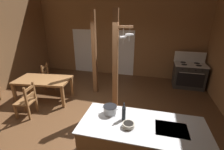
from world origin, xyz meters
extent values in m
cube|color=brown|center=(0.00, 0.00, -0.05)|extent=(8.17, 7.95, 0.10)
cube|color=brown|center=(0.00, 3.65, 2.24)|extent=(8.17, 0.14, 4.48)
cube|color=white|center=(-1.66, 3.57, 1.02)|extent=(1.00, 0.01, 2.05)
cube|color=white|center=(0.37, 3.57, 1.02)|extent=(0.84, 0.01, 2.05)
cube|color=olive|center=(1.53, -1.11, 0.44)|extent=(2.11, 0.93, 0.89)
cube|color=silver|center=(1.53, -1.11, 0.90)|extent=(2.17, 0.99, 0.02)
cube|color=black|center=(2.01, -1.10, 0.91)|extent=(0.53, 0.41, 0.00)
cube|color=black|center=(1.53, -0.68, 0.05)|extent=(2.00, 0.07, 0.10)
cube|color=#2B2B2B|center=(3.03, 2.90, 0.45)|extent=(1.11, 0.77, 0.90)
cube|color=black|center=(3.02, 2.52, 0.42)|extent=(0.94, 0.02, 0.52)
cylinder|color=silver|center=(3.02, 2.49, 0.70)|extent=(0.83, 0.03, 0.02)
cube|color=silver|center=(3.03, 2.90, 0.92)|extent=(1.15, 0.81, 0.03)
cube|color=silver|center=(3.03, 3.26, 1.12)|extent=(1.14, 0.05, 0.40)
cylinder|color=black|center=(3.27, 2.75, 0.94)|extent=(0.20, 0.20, 0.01)
cylinder|color=black|center=(2.78, 2.75, 0.94)|extent=(0.20, 0.20, 0.01)
cylinder|color=black|center=(3.28, 3.05, 0.94)|extent=(0.20, 0.20, 0.01)
cylinder|color=black|center=(2.78, 3.05, 0.94)|extent=(0.20, 0.20, 0.01)
cylinder|color=black|center=(3.35, 2.50, 0.82)|extent=(0.04, 0.03, 0.04)
cylinder|color=black|center=(3.13, 2.50, 0.82)|extent=(0.04, 0.03, 0.04)
cylinder|color=black|center=(2.91, 2.50, 0.82)|extent=(0.04, 0.03, 0.04)
cylinder|color=black|center=(2.69, 2.50, 0.82)|extent=(0.04, 0.03, 0.04)
cube|color=brown|center=(0.63, 0.65, 1.42)|extent=(0.14, 0.14, 2.83)
cube|color=brown|center=(0.81, 0.66, 2.39)|extent=(0.51, 0.10, 0.06)
cylinder|color=silver|center=(0.83, 0.66, 2.27)|extent=(0.01, 0.01, 0.23)
cylinder|color=silver|center=(0.83, 0.66, 2.14)|extent=(0.21, 0.21, 0.04)
cylinder|color=silver|center=(0.83, 0.66, 2.06)|extent=(0.02, 0.02, 0.14)
cylinder|color=silver|center=(0.99, 0.66, 2.31)|extent=(0.01, 0.01, 0.17)
cylinder|color=silver|center=(0.99, 0.66, 2.20)|extent=(0.22, 0.22, 0.04)
cylinder|color=silver|center=(0.99, 0.66, 2.12)|extent=(0.02, 0.02, 0.14)
cube|color=brown|center=(-0.34, 1.59, 1.42)|extent=(0.14, 0.14, 2.83)
cube|color=olive|center=(-1.75, 0.58, 0.71)|extent=(1.80, 1.12, 0.06)
cube|color=olive|center=(-2.58, 0.86, 0.34)|extent=(0.09, 0.09, 0.68)
cube|color=olive|center=(-1.02, 1.07, 0.34)|extent=(0.09, 0.09, 0.68)
cube|color=olive|center=(-2.48, 0.09, 0.34)|extent=(0.09, 0.09, 0.68)
cube|color=olive|center=(-0.91, 0.30, 0.34)|extent=(0.09, 0.09, 0.68)
cube|color=brown|center=(-1.69, -0.32, 0.43)|extent=(0.50, 0.50, 0.04)
cube|color=brown|center=(-1.85, -0.54, 0.21)|extent=(0.06, 0.06, 0.41)
cube|color=brown|center=(-1.90, -0.16, 0.21)|extent=(0.06, 0.06, 0.41)
cube|color=brown|center=(-1.47, -0.49, 0.47)|extent=(0.06, 0.06, 0.95)
cube|color=brown|center=(-1.53, -0.11, 0.47)|extent=(0.06, 0.06, 0.95)
cube|color=brown|center=(-1.50, -0.30, 0.84)|extent=(0.09, 0.38, 0.07)
cube|color=brown|center=(-1.50, -0.30, 0.65)|extent=(0.09, 0.38, 0.07)
cube|color=brown|center=(-2.11, 1.44, 0.43)|extent=(0.50, 0.50, 0.04)
cube|color=brown|center=(-1.95, 1.66, 0.21)|extent=(0.06, 0.06, 0.41)
cube|color=brown|center=(-1.89, 1.28, 0.21)|extent=(0.06, 0.06, 0.41)
cube|color=brown|center=(-2.32, 1.60, 0.47)|extent=(0.06, 0.06, 0.95)
cube|color=brown|center=(-2.27, 1.23, 0.47)|extent=(0.06, 0.06, 0.95)
cube|color=brown|center=(-2.29, 1.41, 0.84)|extent=(0.09, 0.38, 0.07)
cube|color=brown|center=(-2.29, 1.41, 0.65)|extent=(0.09, 0.38, 0.07)
cylinder|color=silver|center=(0.91, -0.93, 0.98)|extent=(0.25, 0.25, 0.15)
cylinder|color=black|center=(0.91, -0.93, 1.06)|extent=(0.26, 0.26, 0.01)
cylinder|color=silver|center=(0.77, -0.93, 1.02)|extent=(0.05, 0.02, 0.02)
cylinder|color=silver|center=(1.05, -0.93, 1.02)|extent=(0.05, 0.02, 0.02)
cylinder|color=#B2A893|center=(1.31, -1.23, 0.95)|extent=(0.21, 0.21, 0.07)
cylinder|color=black|center=(1.31, -1.23, 0.98)|extent=(0.17, 0.17, 0.00)
cylinder|color=#1E2328|center=(1.19, -1.05, 1.04)|extent=(0.07, 0.07, 0.25)
cylinder|color=#1E2328|center=(1.19, -1.05, 1.21)|extent=(0.03, 0.03, 0.09)
camera|label=1|loc=(1.59, -3.38, 2.66)|focal=25.21mm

